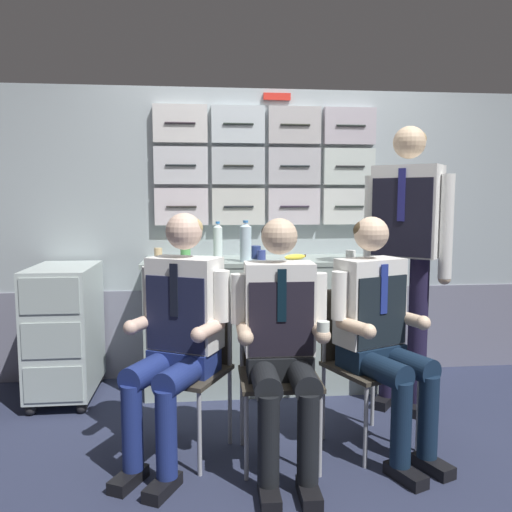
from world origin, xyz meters
TOP-DOWN VIEW (x-y plane):
  - ground at (0.00, 0.00)m, footprint 4.80×4.80m
  - galley_bulkhead at (-0.01, 1.37)m, footprint 4.20×0.14m
  - galley_counter at (-0.08, 1.09)m, footprint 1.76×0.53m
  - service_trolley at (-1.48, 0.99)m, footprint 0.40×0.65m
  - folding_chair_left at (-0.61, 0.22)m, footprint 0.54×0.54m
  - crew_member_left at (-0.69, 0.08)m, footprint 0.59×0.69m
  - folding_chair_center at (-0.17, 0.10)m, footprint 0.41×0.41m
  - crew_member_center at (-0.17, -0.06)m, footprint 0.49×0.60m
  - folding_chair_right at (0.31, 0.20)m, footprint 0.52×0.52m
  - crew_member_right at (0.37, 0.05)m, footprint 0.55×0.67m
  - crew_member_standing at (0.72, 0.60)m, footprint 0.46×0.43m
  - sparkling_bottle_green at (-0.27, 0.93)m, footprint 0.08×0.08m
  - water_bottle_tall at (-0.45, 1.17)m, footprint 0.07×0.07m
  - water_bottle_short at (-0.67, 1.10)m, footprint 0.07×0.07m
  - paper_cup_blue at (-0.87, 1.26)m, footprint 0.06×0.06m
  - paper_cup_tan at (0.50, 1.07)m, footprint 0.07×0.07m
  - espresso_cup_small at (-0.18, 1.12)m, footprint 0.08×0.08m
  - coffee_cup_white at (-0.15, 1.04)m, footprint 0.06×0.06m
  - snack_banana at (0.09, 1.01)m, footprint 0.17×0.10m

SIDE VIEW (x-z plane):
  - ground at x=0.00m, z-range -0.04..0.00m
  - galley_counter at x=-0.08m, z-range 0.00..0.93m
  - service_trolley at x=-1.48m, z-range 0.03..0.93m
  - folding_chair_left at x=-0.61m, z-range 0.10..0.95m
  - folding_chair_center at x=-0.17m, z-range 0.10..0.95m
  - folding_chair_right at x=0.31m, z-range 0.10..0.95m
  - crew_member_center at x=-0.17m, z-range 0.06..1.31m
  - crew_member_right at x=0.37m, z-range 0.06..1.32m
  - crew_member_left at x=-0.69m, z-range 0.07..1.34m
  - snack_banana at x=0.09m, z-range 0.92..0.96m
  - paper_cup_tan at x=0.50m, z-range 0.93..0.98m
  - coffee_cup_white at x=-0.15m, z-range 0.93..0.99m
  - paper_cup_blue at x=-0.87m, z-range 0.93..0.99m
  - espresso_cup_small at x=-0.18m, z-range 0.93..1.02m
  - water_bottle_short at x=-0.67m, z-range 0.92..1.15m
  - water_bottle_tall at x=-0.45m, z-range 0.92..1.18m
  - sparkling_bottle_green at x=-0.27m, z-range 0.92..1.20m
  - crew_member_standing at x=0.72m, z-range 0.20..1.99m
  - galley_bulkhead at x=-0.01m, z-range 0.02..2.17m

